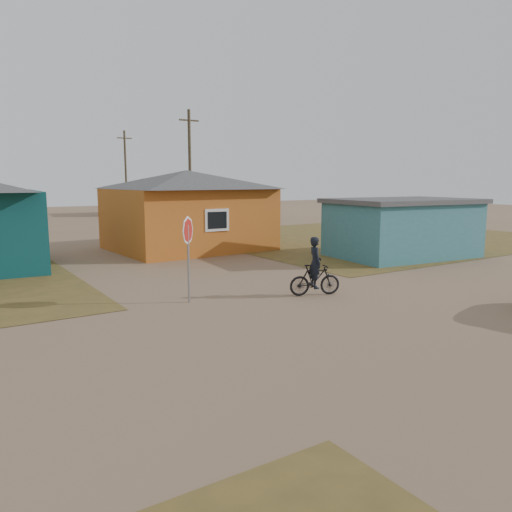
# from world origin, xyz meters

# --- Properties ---
(ground) EXTENTS (120.00, 120.00, 0.00)m
(ground) POSITION_xyz_m (0.00, 0.00, 0.00)
(ground) COLOR #84664C
(grass_ne) EXTENTS (20.00, 18.00, 0.00)m
(grass_ne) POSITION_xyz_m (14.00, 13.00, 0.01)
(grass_ne) COLOR brown
(grass_ne) RESTS_ON ground
(house_yellow) EXTENTS (7.72, 6.76, 3.90)m
(house_yellow) POSITION_xyz_m (2.50, 14.00, 2.00)
(house_yellow) COLOR #B95D1C
(house_yellow) RESTS_ON ground
(shed_turquoise) EXTENTS (6.71, 4.93, 2.60)m
(shed_turquoise) POSITION_xyz_m (9.50, 6.50, 1.31)
(shed_turquoise) COLOR teal
(shed_turquoise) RESTS_ON ground
(house_beige_east) EXTENTS (6.95, 6.05, 3.60)m
(house_beige_east) POSITION_xyz_m (10.00, 40.00, 1.86)
(house_beige_east) COLOR gray
(house_beige_east) RESTS_ON ground
(utility_pole_near) EXTENTS (1.40, 0.20, 8.00)m
(utility_pole_near) POSITION_xyz_m (6.50, 22.00, 4.14)
(utility_pole_near) COLOR #473C2A
(utility_pole_near) RESTS_ON ground
(utility_pole_far) EXTENTS (1.40, 0.20, 8.00)m
(utility_pole_far) POSITION_xyz_m (7.50, 38.00, 4.14)
(utility_pole_far) COLOR #473C2A
(utility_pole_far) RESTS_ON ground
(stop_sign) EXTENTS (0.75, 0.34, 2.43)m
(stop_sign) POSITION_xyz_m (-2.26, 3.91, 1.79)
(stop_sign) COLOR gray
(stop_sign) RESTS_ON ground
(cyclist) EXTENTS (1.61, 0.96, 1.76)m
(cyclist) POSITION_xyz_m (1.27, 2.65, 0.64)
(cyclist) COLOR black
(cyclist) RESTS_ON ground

